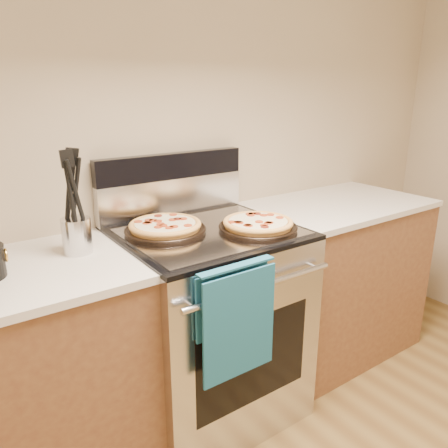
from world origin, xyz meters
TOP-DOWN VIEW (x-y plane):
  - wall_back at (0.00, 2.00)m, footprint 4.00×0.00m
  - range_body at (0.00, 1.65)m, footprint 0.76×0.68m
  - oven_window at (0.00, 1.31)m, footprint 0.56×0.01m
  - cooktop at (0.00, 1.65)m, footprint 0.76×0.68m
  - backsplash_lower at (0.00, 1.96)m, footprint 0.76×0.06m
  - backsplash_upper at (0.00, 1.96)m, footprint 0.76×0.06m
  - oven_handle at (0.00, 1.27)m, footprint 0.70×0.03m
  - dish_towel at (-0.12, 1.27)m, footprint 0.32×0.05m
  - foil_sheet at (0.00, 1.62)m, footprint 0.70×0.55m
  - cabinet_left at (-0.88, 1.68)m, footprint 1.00×0.62m
  - cabinet_right at (0.88, 1.68)m, footprint 1.00×0.62m
  - countertop_right at (0.88, 1.68)m, footprint 1.02×0.64m
  - pepperoni_pizza_back at (-0.17, 1.72)m, footprint 0.36×0.36m
  - pepperoni_pizza_front at (0.18, 1.52)m, footprint 0.42×0.42m
  - utensil_crock at (-0.54, 1.74)m, footprint 0.11×0.11m

SIDE VIEW (x-z plane):
  - cabinet_left at x=-0.88m, z-range 0.00..0.88m
  - cabinet_right at x=0.88m, z-range 0.00..0.88m
  - range_body at x=0.00m, z-range 0.00..0.90m
  - oven_window at x=0.00m, z-range 0.25..0.65m
  - dish_towel at x=-0.12m, z-range 0.49..0.91m
  - oven_handle at x=0.00m, z-range 0.79..0.81m
  - countertop_right at x=0.88m, z-range 0.88..0.91m
  - cooktop at x=0.00m, z-range 0.90..0.92m
  - foil_sheet at x=0.00m, z-range 0.92..0.93m
  - pepperoni_pizza_front at x=0.18m, z-range 0.93..0.97m
  - pepperoni_pizza_back at x=-0.17m, z-range 0.93..0.97m
  - utensil_crock at x=-0.54m, z-range 0.91..1.05m
  - backsplash_lower at x=0.00m, z-range 0.92..1.10m
  - backsplash_upper at x=0.00m, z-range 1.10..1.22m
  - wall_back at x=0.00m, z-range -0.65..3.35m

